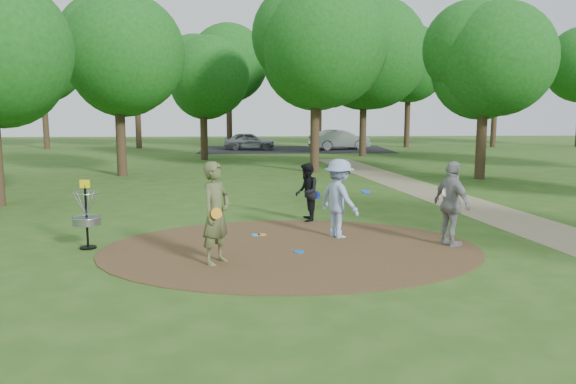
{
  "coord_description": "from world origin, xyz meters",
  "views": [
    {
      "loc": [
        -0.68,
        -12.06,
        3.09
      ],
      "look_at": [
        0.0,
        1.2,
        1.1
      ],
      "focal_mm": 35.0,
      "sensor_mm": 36.0,
      "label": 1
    }
  ],
  "objects": [
    {
      "name": "footpath",
      "position": [
        6.5,
        2.0,
        0.01
      ],
      "size": [
        7.55,
        39.89,
        0.01
      ],
      "primitive_type": "cube",
      "rotation": [
        0.0,
        0.0,
        0.14
      ],
      "color": "#8C7A5B",
      "rests_on": "ground"
    },
    {
      "name": "player_throwing_with_disc",
      "position": [
        1.22,
        1.08,
        0.95
      ],
      "size": [
        1.43,
        1.41,
        1.9
      ],
      "color": "#8DA6D2",
      "rests_on": "ground"
    },
    {
      "name": "disc_golf_basket",
      "position": [
        -4.5,
        0.3,
        0.87
      ],
      "size": [
        0.63,
        0.63,
        1.54
      ],
      "color": "black",
      "rests_on": "ground"
    },
    {
      "name": "disc_ground_orange",
      "position": [
        -0.63,
        1.34,
        0.03
      ],
      "size": [
        0.22,
        0.22,
        0.02
      ],
      "primitive_type": "cylinder",
      "color": "orange",
      "rests_on": "dirt_clearing"
    },
    {
      "name": "disc_ground_red",
      "position": [
        -1.91,
        1.58,
        0.03
      ],
      "size": [
        0.22,
        0.22,
        0.02
      ],
      "primitive_type": "cylinder",
      "color": "red",
      "rests_on": "dirt_clearing"
    },
    {
      "name": "player_observer_with_disc",
      "position": [
        -1.54,
        -1.08,
        1.03
      ],
      "size": [
        0.81,
        0.9,
        2.06
      ],
      "color": "#555E36",
      "rests_on": "ground"
    },
    {
      "name": "car_right",
      "position": [
        5.36,
        29.8,
        0.74
      ],
      "size": [
        4.76,
        2.8,
        1.48
      ],
      "primitive_type": "imported",
      "rotation": [
        0.0,
        0.0,
        1.86
      ],
      "color": "#A3A6AA",
      "rests_on": "ground"
    },
    {
      "name": "ground",
      "position": [
        0.0,
        0.0,
        0.0
      ],
      "size": [
        100.0,
        100.0,
        0.0
      ],
      "primitive_type": "plane",
      "color": "#2D5119",
      "rests_on": "ground"
    },
    {
      "name": "player_walking_with_disc",
      "position": [
        0.61,
        3.08,
        0.8
      ],
      "size": [
        0.72,
        0.82,
        1.61
      ],
      "color": "black",
      "rests_on": "ground"
    },
    {
      "name": "disc_ground_blue",
      "position": [
        0.16,
        -0.33,
        0.03
      ],
      "size": [
        0.22,
        0.22,
        0.02
      ],
      "primitive_type": "cylinder",
      "color": "blue",
      "rests_on": "dirt_clearing"
    },
    {
      "name": "disc_ground_cyan",
      "position": [
        -0.79,
        1.33,
        0.03
      ],
      "size": [
        0.22,
        0.22,
        0.02
      ],
      "primitive_type": "cylinder",
      "color": "#1AB1D7",
      "rests_on": "dirt_clearing"
    },
    {
      "name": "parking_lot",
      "position": [
        2.0,
        30.0,
        0.0
      ],
      "size": [
        14.0,
        8.0,
        0.01
      ],
      "primitive_type": "cube",
      "color": "black",
      "rests_on": "ground"
    },
    {
      "name": "dirt_clearing",
      "position": [
        0.0,
        0.0,
        0.01
      ],
      "size": [
        8.4,
        8.4,
        0.02
      ],
      "primitive_type": "cylinder",
      "color": "#47301C",
      "rests_on": "ground"
    },
    {
      "name": "player_waiting_with_disc",
      "position": [
        3.62,
        0.1,
        0.97
      ],
      "size": [
        0.83,
        1.23,
        1.93
      ],
      "color": "gray",
      "rests_on": "ground"
    },
    {
      "name": "tree_ring",
      "position": [
        2.61,
        11.3,
        5.3
      ],
      "size": [
        37.31,
        45.77,
        9.83
      ],
      "color": "#332316",
      "rests_on": "ground"
    },
    {
      "name": "car_left",
      "position": [
        -1.43,
        30.01,
        0.65
      ],
      "size": [
        3.85,
        1.65,
        1.3
      ],
      "primitive_type": "imported",
      "rotation": [
        0.0,
        0.0,
        1.6
      ],
      "color": "#94969B",
      "rests_on": "ground"
    }
  ]
}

